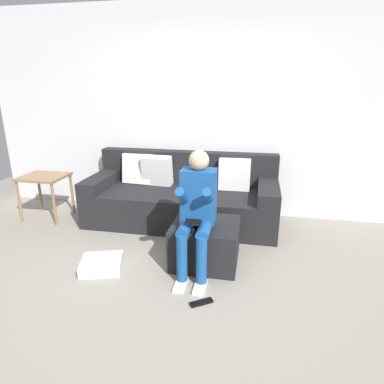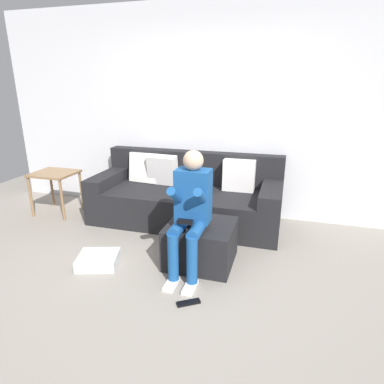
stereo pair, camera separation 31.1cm
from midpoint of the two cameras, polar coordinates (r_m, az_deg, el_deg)
name	(u,v)px [view 1 (the left image)]	position (r m, az deg, el deg)	size (l,w,h in m)	color
ground_plane	(167,289)	(3.03, -7.41, -16.41)	(7.87, 7.87, 0.00)	gray
wall_back	(205,113)	(4.43, 0.18, 13.47)	(6.05, 0.10, 2.69)	silver
couch_sectional	(182,198)	(4.26, -3.74, -1.01)	(2.38, 0.94, 0.86)	black
ottoman	(205,243)	(3.32, -0.39, -8.84)	(0.65, 0.60, 0.41)	black
person_seated	(197,207)	(3.00, -2.11, -2.66)	(0.32, 0.61, 1.15)	#194C8C
storage_bin	(102,264)	(3.41, -17.94, -11.86)	(0.38, 0.34, 0.11)	silver
side_table	(44,182)	(4.76, -25.90, 1.48)	(0.55, 0.48, 0.58)	olive
remote_near_ottoman	(201,302)	(2.84, -1.67, -18.64)	(0.19, 0.06, 0.02)	black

